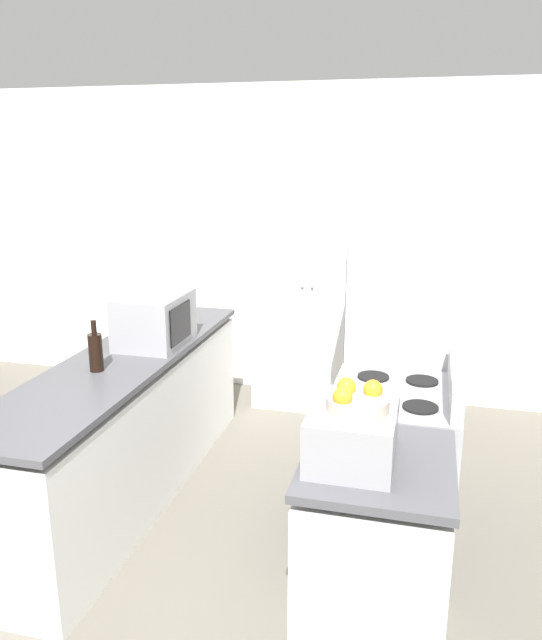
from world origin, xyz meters
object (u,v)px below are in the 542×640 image
at_px(pantry_cabinet, 313,280).
at_px(fruit_bowl, 357,399).
at_px(toaster_oven, 352,434).
at_px(microwave, 155,320).
at_px(wine_bottle, 96,351).
at_px(stove, 391,470).
at_px(refrigerator, 406,341).

bearing_deg(pantry_cabinet, fruit_bowl, -75.81).
bearing_deg(toaster_oven, microwave, 139.13).
distance_m(wine_bottle, fruit_bowl, 1.66).
bearing_deg(toaster_oven, pantry_cabinet, 103.97).
bearing_deg(pantry_cabinet, stove, -67.21).
xyz_separation_m(wine_bottle, fruit_bowl, (1.52, -0.67, 0.14)).
distance_m(refrigerator, microwave, 1.58).
distance_m(stove, toaster_oven, 0.95).
relative_size(refrigerator, microwave, 3.68).
bearing_deg(stove, refrigerator, 88.90).
relative_size(stove, wine_bottle, 3.61).
relative_size(microwave, wine_bottle, 1.71).
relative_size(microwave, fruit_bowl, 2.05).
distance_m(microwave, toaster_oven, 1.84).
height_order(pantry_cabinet, stove, pantry_cabinet).
height_order(refrigerator, toaster_oven, refrigerator).
relative_size(stove, fruit_bowl, 4.32).
relative_size(refrigerator, fruit_bowl, 7.54).
relative_size(pantry_cabinet, fruit_bowl, 8.71).
bearing_deg(microwave, pantry_cabinet, 62.03).
height_order(microwave, toaster_oven, microwave).
bearing_deg(toaster_oven, wine_bottle, 155.95).
bearing_deg(microwave, stove, -16.22).
distance_m(pantry_cabinet, refrigerator, 1.31).
height_order(microwave, wine_bottle, microwave).
bearing_deg(microwave, wine_bottle, -101.67).
xyz_separation_m(stove, microwave, (-1.52, 0.44, 0.60)).
distance_m(pantry_cabinet, stove, 2.09).
distance_m(microwave, wine_bottle, 0.55).
distance_m(toaster_oven, fruit_bowl, 0.15).
distance_m(pantry_cabinet, wine_bottle, 2.12).
relative_size(pantry_cabinet, microwave, 4.26).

